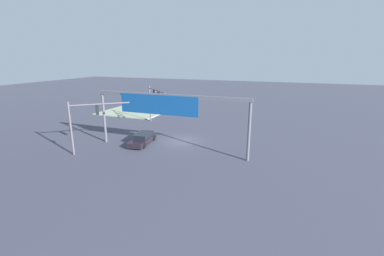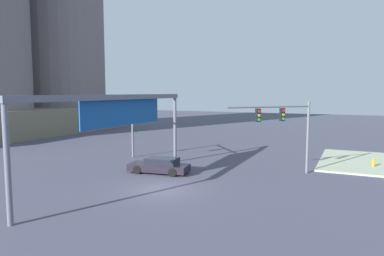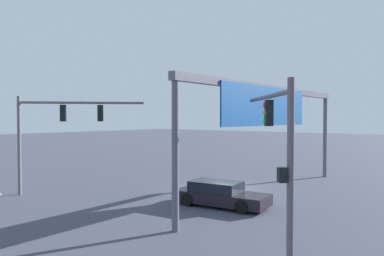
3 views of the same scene
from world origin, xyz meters
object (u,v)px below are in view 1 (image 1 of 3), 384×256
object	(u,v)px
sedan_car_approaching	(143,139)
traffic_signal_opposite_side	(84,119)
fire_hydrant_on_curb	(144,111)
traffic_signal_near_corner	(154,97)

from	to	relation	value
sedan_car_approaching	traffic_signal_opposite_side	bearing A→B (deg)	-45.09
sedan_car_approaching	fire_hydrant_on_curb	world-z (taller)	sedan_car_approaching
sedan_car_approaching	fire_hydrant_on_curb	bearing A→B (deg)	-156.87
traffic_signal_near_corner	fire_hydrant_on_curb	size ratio (longest dim) A/B	7.83
traffic_signal_opposite_side	sedan_car_approaching	size ratio (longest dim) A/B	1.14
traffic_signal_near_corner	fire_hydrant_on_curb	bearing A→B (deg)	175.99
traffic_signal_near_corner	sedan_car_approaching	world-z (taller)	traffic_signal_near_corner
traffic_signal_opposite_side	sedan_car_approaching	distance (m)	6.89
traffic_signal_near_corner	traffic_signal_opposite_side	distance (m)	13.78
fire_hydrant_on_curb	traffic_signal_near_corner	bearing A→B (deg)	132.27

